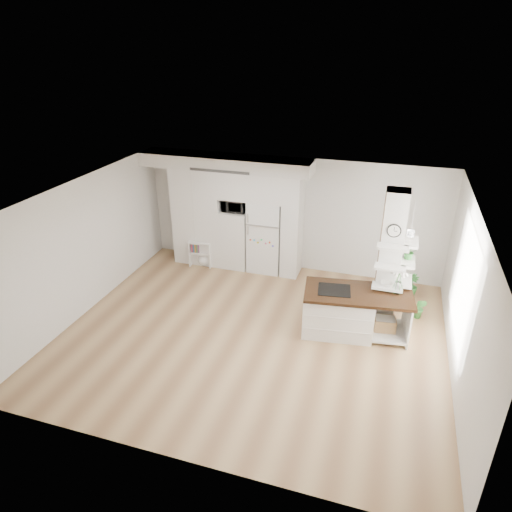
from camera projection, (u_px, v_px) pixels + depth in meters
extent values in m
cube|color=tan|center=(253.00, 334.00, 8.65)|extent=(7.00, 6.00, 0.01)
cube|color=white|center=(252.00, 198.00, 7.48)|extent=(7.00, 6.00, 0.04)
cube|color=silver|center=(292.00, 214.00, 10.64)|extent=(7.00, 0.04, 2.70)
cube|color=silver|center=(176.00, 382.00, 5.48)|extent=(7.00, 0.04, 2.70)
cube|color=silver|center=(84.00, 247.00, 9.01)|extent=(0.04, 6.00, 2.70)
cube|color=silver|center=(465.00, 302.00, 7.12)|extent=(0.04, 6.00, 2.70)
cube|color=white|center=(200.00, 215.00, 11.02)|extent=(1.20, 0.65, 2.40)
cube|color=white|center=(236.00, 238.00, 10.98)|extent=(0.65, 0.65, 1.42)
cube|color=white|center=(235.00, 183.00, 10.39)|extent=(0.65, 0.65, 0.65)
cube|color=white|center=(267.00, 186.00, 10.19)|extent=(0.85, 0.65, 0.65)
cube|color=white|center=(292.00, 226.00, 10.40)|extent=(0.40, 0.65, 2.40)
cube|color=silver|center=(225.00, 162.00, 10.23)|extent=(4.00, 0.70, 0.30)
cube|color=#262626|center=(219.00, 171.00, 9.98)|extent=(1.40, 0.04, 0.06)
cube|color=white|center=(266.00, 236.00, 10.72)|extent=(0.78, 0.66, 1.75)
cube|color=#B2B2B7|center=(262.00, 226.00, 10.27)|extent=(0.78, 0.01, 0.03)
cube|color=silver|center=(390.00, 260.00, 8.48)|extent=(0.40, 0.40, 2.70)
cube|color=tan|center=(378.00, 258.00, 8.53)|extent=(0.02, 0.40, 2.70)
cube|color=tan|center=(390.00, 255.00, 8.66)|extent=(0.40, 0.02, 2.70)
cylinder|color=black|center=(394.00, 231.00, 8.01)|extent=(0.25, 0.03, 0.25)
cylinder|color=white|center=(394.00, 231.00, 7.99)|extent=(0.21, 0.01, 0.21)
plane|color=white|center=(464.00, 285.00, 7.32)|extent=(0.00, 2.40, 2.40)
cylinder|color=white|center=(355.00, 240.00, 7.40)|extent=(0.12, 0.12, 0.10)
cube|color=white|center=(338.00, 312.00, 8.59)|extent=(1.37, 1.00, 0.82)
cube|color=white|center=(386.00, 330.00, 8.58)|extent=(0.79, 0.92, 0.04)
cube|color=white|center=(407.00, 318.00, 8.40)|extent=(0.14, 0.83, 0.82)
cube|color=#331E0F|center=(358.00, 294.00, 8.34)|extent=(2.07, 1.19, 0.06)
cube|color=black|center=(334.00, 290.00, 8.39)|extent=(0.65, 0.56, 0.01)
cube|color=tan|center=(385.00, 324.00, 8.52)|extent=(0.43, 0.34, 0.24)
cylinder|color=white|center=(398.00, 287.00, 8.27)|extent=(0.12, 0.12, 0.22)
cube|color=white|center=(191.00, 252.00, 11.18)|extent=(0.06, 0.31, 0.64)
cube|color=white|center=(211.00, 254.00, 11.09)|extent=(0.06, 0.31, 0.64)
cube|color=white|center=(200.00, 242.00, 11.00)|extent=(0.57, 0.37, 0.03)
cube|color=white|center=(201.00, 252.00, 11.12)|extent=(0.54, 0.36, 0.03)
sphere|color=white|center=(204.00, 260.00, 11.19)|extent=(0.31, 0.31, 0.31)
imported|color=#338133|center=(420.00, 308.00, 9.06)|extent=(0.31, 0.28, 0.45)
imported|color=#338133|center=(411.00, 285.00, 9.86)|extent=(0.35, 0.35, 0.50)
imported|color=#2D2D2D|center=(235.00, 205.00, 10.57)|extent=(0.54, 0.37, 0.30)
imported|color=#338133|center=(410.00, 251.00, 8.40)|extent=(0.27, 0.23, 0.30)
imported|color=white|center=(387.00, 284.00, 8.37)|extent=(0.22, 0.22, 0.05)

